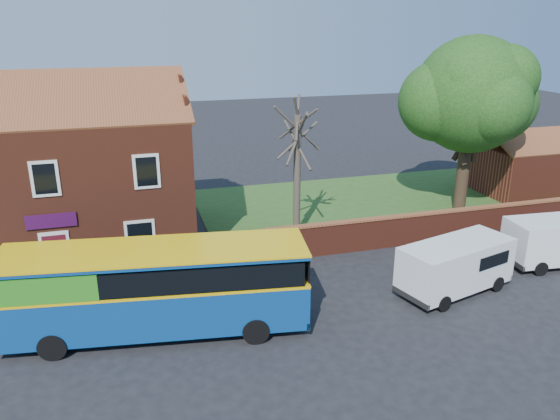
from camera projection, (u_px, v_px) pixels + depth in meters
name	position (u px, v px, depth m)	size (l,w,h in m)	color
ground	(260.00, 351.00, 18.55)	(120.00, 120.00, 0.00)	black
pavement	(56.00, 299.00, 21.90)	(18.00, 3.50, 0.12)	gray
kerb	(52.00, 321.00, 20.31)	(18.00, 0.15, 0.14)	slate
grass_strip	(412.00, 201.00, 33.73)	(26.00, 12.00, 0.04)	#426B28
shop_building	(58.00, 180.00, 25.98)	(12.30, 8.13, 10.50)	maroon
boundary_wall	(472.00, 222.00, 28.03)	(22.00, 0.38, 1.60)	maroon
outbuilding	(538.00, 166.00, 35.56)	(8.20, 5.06, 4.17)	maroon
bus	(146.00, 287.00, 19.10)	(10.84, 4.10, 3.22)	navy
van_near	(456.00, 265.00, 22.25)	(5.26, 3.19, 2.16)	white
large_tree	(471.00, 98.00, 30.39)	(8.13, 6.44, 9.92)	black
bare_tree	(297.00, 170.00, 27.21)	(2.58, 3.07, 6.87)	#4C4238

